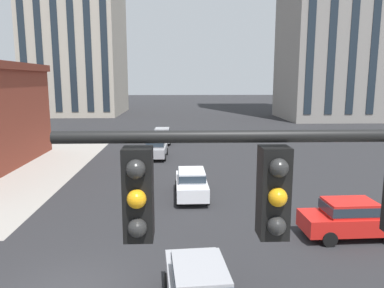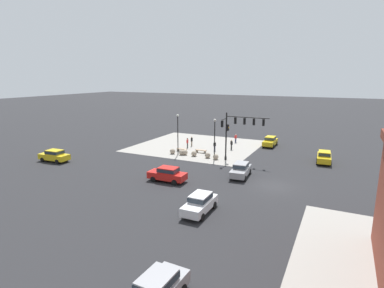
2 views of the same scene
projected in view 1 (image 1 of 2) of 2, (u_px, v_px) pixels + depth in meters
name	position (u px, v px, depth m)	size (l,w,h in m)	color
car_main_northbound_near	(156.00, 148.00, 32.89)	(2.00, 4.46, 1.68)	#99999E
car_main_northbound_far	(162.00, 135.00, 40.49)	(1.94, 4.43, 1.68)	#99999E
car_main_southbound_far	(191.00, 182.00, 21.80)	(1.93, 4.42, 1.68)	silver
car_cross_eastbound	(351.00, 217.00, 16.25)	(4.45, 2.00, 1.68)	red
car_parked_curb	(199.00, 288.00, 10.71)	(2.14, 4.52, 1.68)	#99999E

